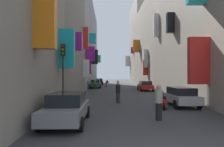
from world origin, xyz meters
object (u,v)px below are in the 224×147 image
parked_car_silver (180,96)px  traffic_light_near_corner (63,65)px  parked_car_grey (67,107)px  pedestrian_near_right (159,102)px  scooter_silver (106,84)px  pedestrian_near_left (118,93)px  scooter_orange (118,82)px  parked_car_red (145,86)px  scooter_black (107,82)px  parked_car_black (99,81)px  scooter_red (164,102)px  pedestrian_crossing (95,84)px  parked_car_green (96,84)px

parked_car_silver → traffic_light_near_corner: traffic_light_near_corner is taller
parked_car_grey → pedestrian_near_right: pedestrian_near_right is taller
scooter_silver → pedestrian_near_left: pedestrian_near_left is taller
scooter_orange → parked_car_grey: bearing=-96.3°
parked_car_red → scooter_black: bearing=103.3°
scooter_black → scooter_orange: same height
pedestrian_near_right → parked_car_black: bearing=96.8°
pedestrian_near_right → scooter_red: bearing=71.3°
scooter_silver → pedestrian_near_right: 29.54m
scooter_black → pedestrian_near_left: size_ratio=1.03×
pedestrian_near_left → parked_car_red: bearing=70.7°
pedestrian_crossing → pedestrian_near_right: (4.58, -23.26, 0.10)m
parked_car_silver → parked_car_green: (-7.50, 21.34, 0.02)m
traffic_light_near_corner → parked_car_red: bearing=64.2°
parked_car_silver → pedestrian_near_left: (-4.56, 1.67, 0.11)m
scooter_red → pedestrian_crossing: pedestrian_crossing is taller
parked_car_red → scooter_red: (-1.66, -16.19, -0.28)m
scooter_black → pedestrian_crossing: size_ratio=1.08×
parked_car_black → pedestrian_near_left: pedestrian_near_left is taller
scooter_red → scooter_black: bearing=95.6°
scooter_red → traffic_light_near_corner: traffic_light_near_corner is taller
parked_car_green → pedestrian_near_right: bearing=-79.9°
parked_car_red → pedestrian_near_left: (-4.64, -13.26, 0.10)m
parked_car_black → scooter_silver: (1.67, -8.09, -0.31)m
parked_car_green → pedestrian_near_left: (2.94, -19.67, 0.09)m
parked_car_red → pedestrian_near_right: size_ratio=2.35×
parked_car_silver → scooter_orange: 35.70m
scooter_red → scooter_silver: (-4.05, 25.80, 0.00)m
scooter_red → parked_car_red: bearing=84.1°
parked_car_grey → parked_car_silver: parked_car_grey is taller
scooter_black → parked_car_silver: bearing=-81.9°
scooter_orange → pedestrian_near_left: pedestrian_near_left is taller
parked_car_silver → pedestrian_near_left: 4.86m
parked_car_black → scooter_red: bearing=-80.4°
parked_car_silver → pedestrian_near_left: size_ratio=2.62×
traffic_light_near_corner → scooter_orange: bearing=81.9°
parked_car_grey → pedestrian_near_left: bearing=68.3°
parked_car_silver → parked_car_grey: bearing=-143.7°
traffic_light_near_corner → parked_car_silver: bearing=15.2°
parked_car_green → scooter_silver: bearing=59.8°
scooter_black → parked_car_grey: bearing=-92.6°
scooter_black → scooter_orange: (2.56, -2.59, 0.00)m
scooter_silver → pedestrian_near_left: (1.08, -22.86, 0.39)m
parked_car_silver → scooter_orange: size_ratio=2.30×
scooter_orange → pedestrian_near_right: bearing=-89.9°
scooter_silver → parked_car_silver: bearing=-77.1°
parked_car_red → scooter_orange: (-2.94, 20.65, -0.28)m
parked_car_black → pedestrian_crossing: size_ratio=2.43×
parked_car_green → pedestrian_crossing: pedestrian_crossing is taller
scooter_black → pedestrian_near_left: (0.87, -36.50, 0.39)m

